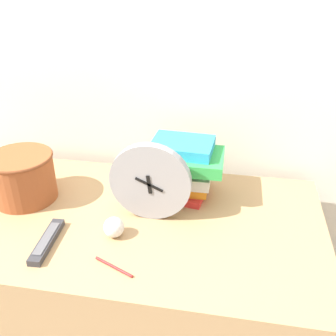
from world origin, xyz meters
TOP-DOWN VIEW (x-y plane):
  - wall_back at (0.00, 0.76)m, footprint 6.00×0.04m
  - desk at (0.00, 0.35)m, footprint 1.33×0.69m
  - desk_clock at (0.10, 0.37)m, footprint 0.26×0.03m
  - book_stack at (0.19, 0.52)m, footprint 0.25×0.20m
  - basket at (-0.36, 0.40)m, footprint 0.22×0.22m
  - tv_remote at (-0.17, 0.17)m, footprint 0.05×0.20m
  - crumpled_paper_ball at (0.01, 0.25)m, footprint 0.06×0.06m
  - pen at (0.05, 0.11)m, footprint 0.12×0.06m

SIDE VIEW (x-z plane):
  - desk at x=0.00m, z-range 0.00..0.71m
  - pen at x=0.05m, z-range 0.71..0.72m
  - tv_remote at x=-0.17m, z-range 0.71..0.73m
  - crumpled_paper_ball at x=0.01m, z-range 0.71..0.77m
  - basket at x=-0.36m, z-range 0.71..0.88m
  - book_stack at x=0.19m, z-range 0.72..0.92m
  - desk_clock at x=0.10m, z-range 0.71..0.97m
  - wall_back at x=0.00m, z-range 0.00..2.40m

